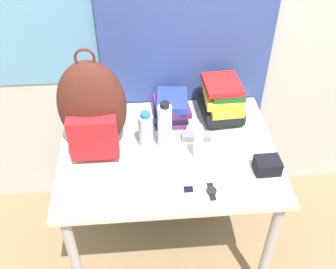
# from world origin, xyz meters

# --- Properties ---
(wall_back) EXTENTS (6.00, 0.06, 2.50)m
(wall_back) POSITION_xyz_m (-0.00, 0.89, 1.25)
(wall_back) COLOR beige
(wall_back) RESTS_ON ground_plane
(curtain_blue) EXTENTS (0.92, 0.04, 2.50)m
(curtain_blue) POSITION_xyz_m (0.13, 0.84, 1.25)
(curtain_blue) COLOR #384C93
(curtain_blue) RESTS_ON ground_plane
(desk) EXTENTS (1.08, 0.81, 0.77)m
(desk) POSITION_xyz_m (0.00, 0.40, 0.67)
(desk) COLOR beige
(desk) RESTS_ON ground_plane
(backpack) EXTENTS (0.32, 0.24, 0.55)m
(backpack) POSITION_xyz_m (-0.35, 0.45, 1.01)
(backpack) COLOR #512319
(backpack) RESTS_ON desk
(book_stack_left) EXTENTS (0.20, 0.23, 0.13)m
(book_stack_left) POSITION_xyz_m (0.04, 0.66, 0.84)
(book_stack_left) COLOR #6B2370
(book_stack_left) RESTS_ON desk
(book_stack_center) EXTENTS (0.23, 0.27, 0.23)m
(book_stack_center) POSITION_xyz_m (0.31, 0.65, 0.88)
(book_stack_center) COLOR #1E5623
(book_stack_center) RESTS_ON desk
(water_bottle) EXTENTS (0.07, 0.07, 0.20)m
(water_bottle) POSITION_xyz_m (-0.11, 0.45, 0.87)
(water_bottle) COLOR silver
(water_bottle) RESTS_ON desk
(sports_bottle) EXTENTS (0.07, 0.07, 0.27)m
(sports_bottle) POSITION_xyz_m (-0.01, 0.43, 0.90)
(sports_bottle) COLOR white
(sports_bottle) RESTS_ON desk
(sunscreen_bottle) EXTENTS (0.04, 0.04, 0.18)m
(sunscreen_bottle) POSITION_xyz_m (0.14, 0.35, 0.86)
(sunscreen_bottle) COLOR white
(sunscreen_bottle) RESTS_ON desk
(cell_phone) EXTENTS (0.06, 0.08, 0.02)m
(cell_phone) POSITION_xyz_m (0.07, 0.12, 0.78)
(cell_phone) COLOR #B7BCC6
(cell_phone) RESTS_ON desk
(sunglasses_case) EXTENTS (0.15, 0.07, 0.04)m
(sunglasses_case) POSITION_xyz_m (0.15, 0.47, 0.79)
(sunglasses_case) COLOR gray
(sunglasses_case) RESTS_ON desk
(camera_pouch) EXTENTS (0.12, 0.10, 0.07)m
(camera_pouch) POSITION_xyz_m (0.45, 0.22, 0.81)
(camera_pouch) COLOR black
(camera_pouch) RESTS_ON desk
(wristwatch) EXTENTS (0.05, 0.10, 0.01)m
(wristwatch) POSITION_xyz_m (0.17, 0.11, 0.78)
(wristwatch) COLOR black
(wristwatch) RESTS_ON desk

